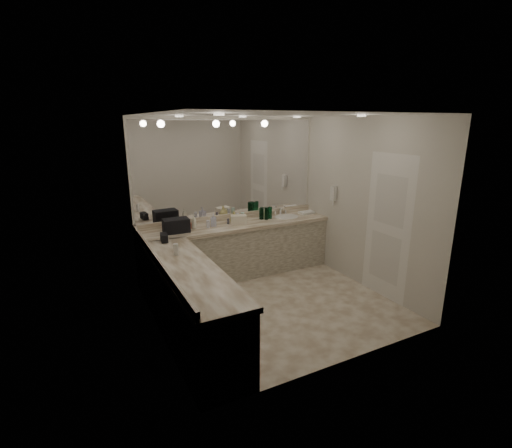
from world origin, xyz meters
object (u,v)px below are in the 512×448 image
soap_bottle_c (234,217)px  cream_cosmetic_case (239,220)px  sink (286,217)px  wall_phone (333,193)px  hand_towel (307,212)px  soap_bottle_b (213,220)px  black_toiletry_bag (176,225)px  soap_bottle_a (194,222)px

soap_bottle_c → cream_cosmetic_case: bearing=-70.5°
sink → wall_phone: (0.61, -0.50, 0.46)m
cream_cosmetic_case → hand_towel: 1.40m
cream_cosmetic_case → soap_bottle_b: bearing=-171.0°
black_toiletry_bag → soap_bottle_a: 0.31m
wall_phone → soap_bottle_a: wall_phone is taller
black_toiletry_bag → soap_bottle_b: 0.62m
hand_towel → cream_cosmetic_case: bearing=-176.8°
sink → black_toiletry_bag: size_ratio=1.16×
wall_phone → black_toiletry_bag: bearing=169.7°
soap_bottle_b → soap_bottle_a: bearing=177.2°
soap_bottle_c → black_toiletry_bag: bearing=-174.8°
soap_bottle_b → wall_phone: bearing=-15.1°
hand_towel → soap_bottle_a: size_ratio=1.23×
black_toiletry_bag → soap_bottle_c: size_ratio=1.97×
black_toiletry_bag → cream_cosmetic_case: black_toiletry_bag is taller
sink → soap_bottle_c: (-0.98, 0.06, 0.10)m
wall_phone → soap_bottle_c: size_ratio=1.24×
sink → cream_cosmetic_case: (-0.94, -0.04, 0.08)m
black_toiletry_bag → sink: bearing=0.9°
black_toiletry_bag → cream_cosmetic_case: 1.03m
soap_bottle_a → soap_bottle_c: soap_bottle_a is taller
black_toiletry_bag → hand_towel: bearing=1.6°
cream_cosmetic_case → hand_towel: (1.40, 0.08, -0.05)m
wall_phone → hand_towel: (-0.15, 0.54, -0.43)m
wall_phone → soap_bottle_a: 2.37m
hand_towel → soap_bottle_c: 1.44m
black_toiletry_bag → hand_towel: black_toiletry_bag is taller
soap_bottle_a → soap_bottle_b: bearing=-2.8°
black_toiletry_bag → soap_bottle_b: size_ratio=1.87×
sink → soap_bottle_c: soap_bottle_c is taller
cream_cosmetic_case → soap_bottle_b: size_ratio=1.25×
black_toiletry_bag → hand_towel: size_ratio=1.43×
hand_towel → soap_bottle_a: 2.13m
wall_phone → soap_bottle_a: bearing=166.6°
cream_cosmetic_case → hand_towel: bearing=21.8°
sink → cream_cosmetic_case: 0.95m
black_toiletry_bag → cream_cosmetic_case: size_ratio=1.50×
soap_bottle_b → hand_towel: bearing=0.3°
soap_bottle_b → sink: bearing=-1.1°
sink → soap_bottle_c: size_ratio=2.28×
wall_phone → soap_bottle_c: (-1.58, 0.56, -0.35)m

